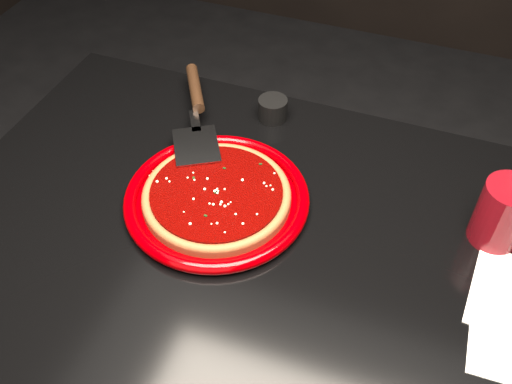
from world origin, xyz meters
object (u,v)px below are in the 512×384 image
(pizza_server, at_px, (197,112))
(cup, at_px, (502,214))
(table, at_px, (277,369))
(ramekin, at_px, (273,109))
(plate, at_px, (217,198))

(pizza_server, height_order, cup, cup)
(table, height_order, cup, cup)
(table, height_order, ramekin, ramekin)
(pizza_server, distance_m, cup, 0.57)
(table, xyz_separation_m, plate, (-0.14, 0.07, 0.39))
(cup, bearing_deg, ramekin, 159.33)
(cup, distance_m, ramekin, 0.47)
(plate, bearing_deg, ramekin, 87.28)
(pizza_server, bearing_deg, plate, -86.99)
(pizza_server, bearing_deg, ramekin, 3.13)
(cup, bearing_deg, pizza_server, 171.82)
(table, height_order, pizza_server, pizza_server)
(ramekin, bearing_deg, cup, -20.67)
(cup, relative_size, ramekin, 1.96)
(plate, bearing_deg, table, -26.00)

